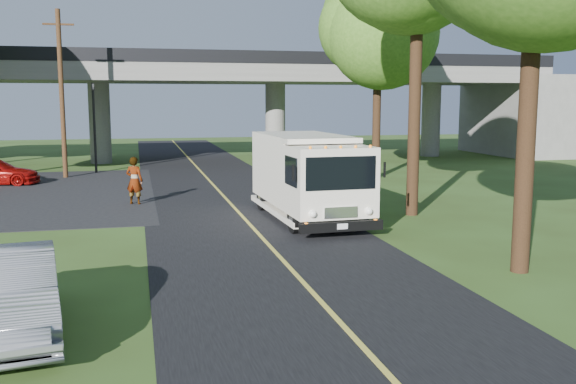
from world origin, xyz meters
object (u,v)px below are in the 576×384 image
object	(u,v)px
tree_right_far	(383,22)
silver_sedan	(10,294)
utility_pole	(62,93)
traffic_signal	(94,118)
pedestrian	(134,181)
step_van	(308,174)

from	to	relation	value
tree_right_far	silver_sedan	distance (m)	26.63
tree_right_far	utility_pole	bearing A→B (deg)	166.00
traffic_signal	pedestrian	size ratio (longest dim) A/B	2.66
traffic_signal	silver_sedan	bearing A→B (deg)	-90.00
utility_pole	tree_right_far	world-z (taller)	tree_right_far
traffic_signal	step_van	size ratio (longest dim) A/B	0.72
pedestrian	traffic_signal	bearing A→B (deg)	-53.08
step_van	pedestrian	world-z (taller)	step_van
silver_sedan	step_van	bearing A→B (deg)	40.89
traffic_signal	utility_pole	world-z (taller)	utility_pole
silver_sedan	utility_pole	bearing A→B (deg)	84.56
utility_pole	tree_right_far	size ratio (longest dim) A/B	0.82
pedestrian	utility_pole	bearing A→B (deg)	-43.33
traffic_signal	silver_sedan	xyz separation A→B (m)	(0.00, -26.69, -2.44)
traffic_signal	tree_right_far	distance (m)	17.18
utility_pole	traffic_signal	bearing A→B (deg)	53.13
tree_right_far	silver_sedan	xyz separation A→B (m)	(-15.21, -20.52, -7.54)
tree_right_far	step_van	xyz separation A→B (m)	(-7.01, -10.82, -6.67)
step_van	tree_right_far	bearing A→B (deg)	54.87
silver_sedan	pedestrian	xyz separation A→B (m)	(2.20, 14.53, 0.22)
step_van	pedestrian	bearing A→B (deg)	138.98
tree_right_far	traffic_signal	bearing A→B (deg)	157.93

